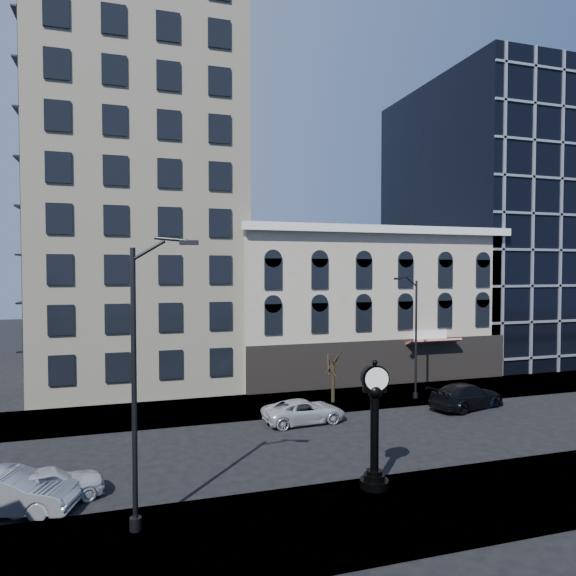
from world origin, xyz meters
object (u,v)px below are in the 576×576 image
object	(u,v)px
street_clock	(375,430)
street_lamp_near	(155,305)
car_near_b	(10,492)
car_near_a	(47,485)

from	to	relation	value
street_clock	street_lamp_near	size ratio (longest dim) A/B	0.51
street_lamp_near	car_near_b	bearing A→B (deg)	165.69
street_lamp_near	car_near_b	world-z (taller)	street_lamp_near
street_clock	car_near_b	world-z (taller)	street_clock
street_lamp_near	car_near_a	xyz separation A→B (m)	(-3.97, 3.59, -7.14)
street_clock	street_lamp_near	xyz separation A→B (m)	(-8.70, -0.97, 5.35)
car_near_a	car_near_b	size ratio (longest dim) A/B	0.88
street_lamp_near	car_near_b	distance (m)	9.30
street_clock	car_near_b	xyz separation A→B (m)	(-13.87, 2.18, -1.72)
car_near_b	street_clock	bearing A→B (deg)	-82.28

